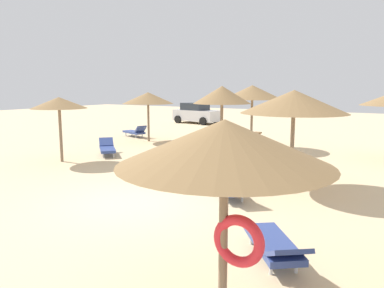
% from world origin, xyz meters
% --- Properties ---
extents(ground_plane, '(80.00, 80.00, 0.00)m').
position_xyz_m(ground_plane, '(0.00, 0.00, 0.00)').
color(ground_plane, beige).
extents(parasol_1, '(2.26, 2.26, 2.67)m').
position_xyz_m(parasol_1, '(-6.17, 2.69, 2.42)').
color(parasol_1, '#75604C').
rests_on(parasol_1, ground).
extents(parasol_2, '(3.17, 3.17, 3.00)m').
position_xyz_m(parasol_2, '(3.18, 3.58, 2.64)').
color(parasol_2, '#75604C').
rests_on(parasol_2, ground).
extents(parasol_4, '(2.94, 2.94, 3.16)m').
position_xyz_m(parasol_4, '(-0.77, 9.96, 2.80)').
color(parasol_4, '#75604C').
rests_on(parasol_4, ground).
extents(parasol_5, '(2.76, 2.76, 2.70)m').
position_xyz_m(parasol_5, '(4.32, -3.25, 2.38)').
color(parasol_5, '#75604C').
rests_on(parasol_5, ground).
extents(parasol_6, '(2.87, 2.87, 2.77)m').
position_xyz_m(parasol_6, '(-6.68, 9.17, 2.44)').
color(parasol_6, '#75604C').
rests_on(parasol_6, ground).
extents(parasol_8, '(2.28, 2.28, 3.12)m').
position_xyz_m(parasol_8, '(-0.31, 5.77, 2.76)').
color(parasol_8, '#75604C').
rests_on(parasol_8, ground).
extents(lounger_1, '(1.84, 1.75, 0.69)m').
position_xyz_m(lounger_1, '(-5.66, 4.81, 0.31)').
color(lounger_1, '#33478C').
rests_on(lounger_1, ground).
extents(lounger_2, '(1.74, 1.86, 0.65)m').
position_xyz_m(lounger_2, '(2.01, 1.76, 0.31)').
color(lounger_2, '#33478C').
rests_on(lounger_2, ground).
extents(lounger_4, '(1.87, 1.69, 0.71)m').
position_xyz_m(lounger_4, '(-2.21, 10.72, 0.32)').
color(lounger_4, '#33478C').
rests_on(lounger_4, ground).
extents(lounger_5, '(1.68, 1.90, 0.62)m').
position_xyz_m(lounger_5, '(4.37, -1.28, 0.31)').
color(lounger_5, '#33478C').
rests_on(lounger_5, ground).
extents(lounger_6, '(1.98, 1.21, 0.76)m').
position_xyz_m(lounger_6, '(-8.52, 10.14, 0.32)').
color(lounger_6, '#33478C').
rests_on(lounger_6, ground).
extents(bench_0, '(0.43, 1.51, 0.49)m').
position_xyz_m(bench_0, '(-1.51, 12.09, 0.35)').
color(bench_0, brown).
rests_on(bench_0, ground).
extents(parked_car, '(4.19, 2.40, 1.72)m').
position_xyz_m(parked_car, '(-9.69, 19.49, 0.82)').
color(parked_car, silver).
rests_on(parked_car, ground).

